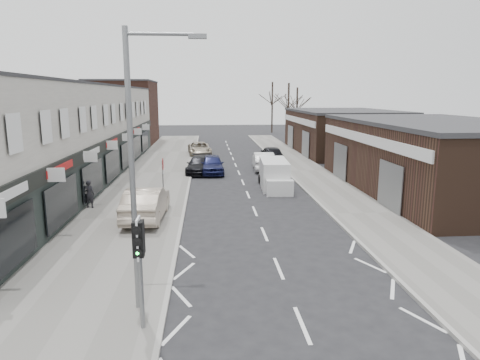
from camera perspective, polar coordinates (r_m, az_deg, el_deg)
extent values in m
plane|color=black|center=(14.51, 6.52, -14.69)|extent=(160.00, 160.00, 0.00)
cube|color=slate|center=(35.60, -11.06, 0.91)|extent=(5.50, 64.00, 0.12)
cube|color=slate|center=(36.32, 8.93, 1.19)|extent=(3.50, 64.00, 0.12)
cube|color=beige|center=(34.20, -23.13, 5.70)|extent=(8.00, 41.00, 7.10)
cube|color=#42241C|center=(58.86, -15.27, 8.61)|extent=(8.00, 10.00, 8.00)
cube|color=#3A251A|center=(31.02, 24.77, 2.67)|extent=(10.00, 18.00, 4.50)
cube|color=#3A251A|center=(49.33, 13.49, 6.21)|extent=(10.00, 16.00, 4.50)
cylinder|color=slate|center=(11.92, -13.11, -12.33)|extent=(0.12, 0.12, 3.00)
cube|color=silver|center=(11.54, -13.34, -7.54)|extent=(0.05, 0.55, 1.10)
cube|color=black|center=(11.43, -13.44, -7.74)|extent=(0.28, 0.22, 0.95)
sphere|color=#0CE533|center=(11.42, -13.46, -9.36)|extent=(0.18, 0.18, 0.18)
cube|color=black|center=(11.65, -13.25, -7.36)|extent=(0.26, 0.20, 0.90)
cylinder|color=slate|center=(12.38, -14.18, 0.63)|extent=(0.16, 0.16, 8.00)
cylinder|color=slate|center=(12.16, -10.67, 18.59)|extent=(1.80, 0.10, 0.10)
cube|color=slate|center=(12.09, -5.69, 18.52)|extent=(0.50, 0.22, 0.12)
cylinder|color=slate|center=(25.42, -10.23, -0.17)|extent=(0.07, 0.07, 2.50)
cube|color=white|center=(25.31, -10.16, 1.16)|extent=(0.04, 0.45, 0.25)
cube|color=silver|center=(29.73, 4.53, 0.84)|extent=(1.99, 4.33, 1.94)
cube|color=silver|center=(27.42, 5.32, -1.06)|extent=(1.75, 0.83, 1.02)
cylinder|color=black|center=(28.31, 3.40, -1.01)|extent=(0.20, 0.65, 0.65)
cylinder|color=black|center=(28.56, 6.53, -0.95)|extent=(0.20, 0.65, 0.65)
cylinder|color=black|center=(31.19, 2.66, 0.15)|extent=(0.20, 0.65, 0.65)
cylinder|color=black|center=(31.42, 5.52, 0.19)|extent=(0.20, 0.65, 0.65)
imported|color=#A39482|center=(22.23, -12.40, -3.01)|extent=(1.96, 5.11, 1.66)
imported|color=black|center=(25.31, -19.46, -1.77)|extent=(0.63, 0.48, 1.57)
imported|color=#14173E|center=(35.01, -3.73, 2.10)|extent=(1.91, 4.56, 1.54)
imported|color=black|center=(35.31, -5.47, 2.01)|extent=(2.25, 4.83, 1.36)
imported|color=#9E927E|center=(45.98, -5.41, 4.17)|extent=(2.73, 5.18, 1.39)
imported|color=silver|center=(36.70, 3.14, 2.54)|extent=(1.86, 4.78, 1.55)
imported|color=black|center=(40.91, 4.19, 3.46)|extent=(1.99, 4.72, 1.59)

